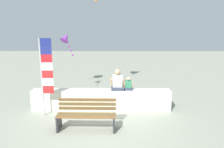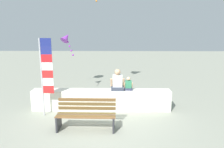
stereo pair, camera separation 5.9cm
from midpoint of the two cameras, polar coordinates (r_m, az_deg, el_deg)
The scene contains 7 objects.
ground_plane at distance 7.26m, azimuth -3.12°, elevation -12.56°, with size 40.00×40.00×0.00m, color gray.
seawall_ledge at distance 8.20m, azimuth -2.59°, elevation -6.67°, with size 5.06×0.47×0.76m, color silver.
park_bench at distance 6.80m, azimuth -6.43°, elevation -10.50°, with size 1.78×0.63×0.88m.
person_adult at distance 8.01m, azimuth 1.64°, elevation -2.04°, with size 0.51×0.37×0.78m.
person_child at distance 8.06m, azimuth 4.46°, elevation -2.82°, with size 0.32×0.24×0.49m.
flag_banner at distance 7.69m, azimuth -16.71°, elevation 0.79°, with size 0.41×0.05×2.67m.
kite_purple at distance 9.75m, azimuth -11.56°, elevation 9.10°, with size 0.64×0.60×1.01m.
Camera 2 is at (0.51, -6.55, 3.08)m, focal length 35.35 mm.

